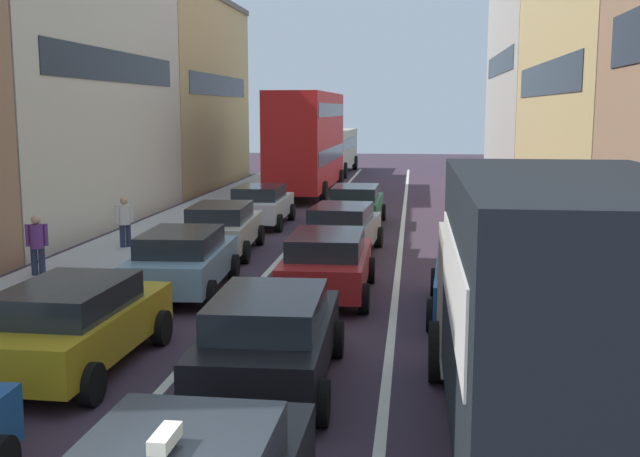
{
  "coord_description": "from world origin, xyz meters",
  "views": [
    {
      "loc": [
        2.06,
        -4.9,
        4.24
      ],
      "look_at": [
        0.0,
        12.0,
        1.6
      ],
      "focal_mm": 43.15,
      "sensor_mm": 36.0,
      "label": 1
    }
  ],
  "objects_px": {
    "hatchback_centre_lane_third": "(327,262)",
    "sedan_right_lane_behind_truck": "(479,277)",
    "sedan_left_lane_third": "(183,260)",
    "sedan_left_lane_fifth": "(260,204)",
    "bus_mid_queue_primary": "(307,138)",
    "removalist_box_truck": "(555,310)",
    "sedan_centre_lane_second": "(270,336)",
    "sedan_centre_lane_fifth": "(356,204)",
    "sedan_left_lane_fourth": "(222,227)",
    "pedestrian_mid_sidewalk": "(37,243)",
    "wagon_left_lane_second": "(74,323)",
    "coupe_centre_lane_fourth": "(342,228)",
    "bus_far_queue_secondary": "(331,148)",
    "pedestrian_near_kerb": "(125,220)"
  },
  "relations": [
    {
      "from": "hatchback_centre_lane_third",
      "to": "sedan_right_lane_behind_truck",
      "type": "relative_size",
      "value": 0.99
    },
    {
      "from": "sedan_left_lane_third",
      "to": "sedan_right_lane_behind_truck",
      "type": "height_order",
      "value": "same"
    },
    {
      "from": "sedan_left_lane_fifth",
      "to": "bus_mid_queue_primary",
      "type": "relative_size",
      "value": 0.41
    },
    {
      "from": "removalist_box_truck",
      "to": "sedan_centre_lane_second",
      "type": "xyz_separation_m",
      "value": [
        -3.78,
        2.41,
        -1.18
      ]
    },
    {
      "from": "sedan_right_lane_behind_truck",
      "to": "sedan_centre_lane_fifth",
      "type": "bearing_deg",
      "value": 18.97
    },
    {
      "from": "hatchback_centre_lane_third",
      "to": "bus_mid_queue_primary",
      "type": "bearing_deg",
      "value": 8.5
    },
    {
      "from": "sedan_left_lane_fourth",
      "to": "sedan_left_lane_fifth",
      "type": "bearing_deg",
      "value": -3.6
    },
    {
      "from": "sedan_centre_lane_second",
      "to": "removalist_box_truck",
      "type": "bearing_deg",
      "value": -124.0
    },
    {
      "from": "sedan_centre_lane_second",
      "to": "hatchback_centre_lane_third",
      "type": "xyz_separation_m",
      "value": [
        0.22,
        5.85,
        0.0
      ]
    },
    {
      "from": "removalist_box_truck",
      "to": "pedestrian_mid_sidewalk",
      "type": "distance_m",
      "value": 14.22
    },
    {
      "from": "wagon_left_lane_second",
      "to": "sedan_centre_lane_fifth",
      "type": "relative_size",
      "value": 1.0
    },
    {
      "from": "coupe_centre_lane_fourth",
      "to": "sedan_left_lane_fifth",
      "type": "relative_size",
      "value": 1.03
    },
    {
      "from": "wagon_left_lane_second",
      "to": "sedan_centre_lane_fifth",
      "type": "height_order",
      "value": "same"
    },
    {
      "from": "hatchback_centre_lane_third",
      "to": "sedan_right_lane_behind_truck",
      "type": "distance_m",
      "value": 3.52
    },
    {
      "from": "sedan_left_lane_fifth",
      "to": "sedan_right_lane_behind_truck",
      "type": "relative_size",
      "value": 0.98
    },
    {
      "from": "hatchback_centre_lane_third",
      "to": "bus_far_queue_secondary",
      "type": "xyz_separation_m",
      "value": [
        -3.54,
        33.55,
        0.96
      ]
    },
    {
      "from": "sedan_centre_lane_second",
      "to": "sedan_right_lane_behind_truck",
      "type": "height_order",
      "value": "same"
    },
    {
      "from": "hatchback_centre_lane_third",
      "to": "bus_mid_queue_primary",
      "type": "relative_size",
      "value": 0.41
    },
    {
      "from": "removalist_box_truck",
      "to": "bus_mid_queue_primary",
      "type": "xyz_separation_m",
      "value": [
        -6.92,
        29.19,
        0.86
      ]
    },
    {
      "from": "sedan_left_lane_third",
      "to": "sedan_left_lane_fourth",
      "type": "bearing_deg",
      "value": 0.5
    },
    {
      "from": "sedan_right_lane_behind_truck",
      "to": "hatchback_centre_lane_third",
      "type": "bearing_deg",
      "value": 73.29
    },
    {
      "from": "sedan_centre_lane_fifth",
      "to": "pedestrian_near_kerb",
      "type": "xyz_separation_m",
      "value": [
        -6.5,
        -5.99,
        0.15
      ]
    },
    {
      "from": "wagon_left_lane_second",
      "to": "hatchback_centre_lane_third",
      "type": "height_order",
      "value": "same"
    },
    {
      "from": "sedan_left_lane_third",
      "to": "bus_far_queue_secondary",
      "type": "relative_size",
      "value": 0.42
    },
    {
      "from": "sedan_left_lane_third",
      "to": "coupe_centre_lane_fourth",
      "type": "distance_m",
      "value": 6.08
    },
    {
      "from": "removalist_box_truck",
      "to": "sedan_left_lane_fourth",
      "type": "bearing_deg",
      "value": 28.9
    },
    {
      "from": "sedan_left_lane_fifth",
      "to": "coupe_centre_lane_fourth",
      "type": "bearing_deg",
      "value": -147.06
    },
    {
      "from": "sedan_left_lane_fourth",
      "to": "sedan_left_lane_fifth",
      "type": "xyz_separation_m",
      "value": [
        0.04,
        5.62,
        0.0
      ]
    },
    {
      "from": "wagon_left_lane_second",
      "to": "hatchback_centre_lane_third",
      "type": "bearing_deg",
      "value": -31.31
    },
    {
      "from": "removalist_box_truck",
      "to": "sedan_left_lane_fifth",
      "type": "xyz_separation_m",
      "value": [
        -7.21,
        18.77,
        -1.18
      ]
    },
    {
      "from": "sedan_right_lane_behind_truck",
      "to": "pedestrian_mid_sidewalk",
      "type": "relative_size",
      "value": 2.64
    },
    {
      "from": "coupe_centre_lane_fourth",
      "to": "pedestrian_mid_sidewalk",
      "type": "relative_size",
      "value": 2.66
    },
    {
      "from": "wagon_left_lane_second",
      "to": "bus_far_queue_secondary",
      "type": "bearing_deg",
      "value": 1.39
    },
    {
      "from": "removalist_box_truck",
      "to": "pedestrian_near_kerb",
      "type": "xyz_separation_m",
      "value": [
        -10.23,
        13.15,
        -1.03
      ]
    },
    {
      "from": "bus_far_queue_secondary",
      "to": "pedestrian_mid_sidewalk",
      "type": "distance_m",
      "value": 32.99
    },
    {
      "from": "sedan_centre_lane_second",
      "to": "sedan_right_lane_behind_truck",
      "type": "relative_size",
      "value": 0.99
    },
    {
      "from": "hatchback_centre_lane_third",
      "to": "bus_mid_queue_primary",
      "type": "distance_m",
      "value": 21.29
    },
    {
      "from": "hatchback_centre_lane_third",
      "to": "bus_mid_queue_primary",
      "type": "height_order",
      "value": "bus_mid_queue_primary"
    },
    {
      "from": "hatchback_centre_lane_third",
      "to": "bus_far_queue_secondary",
      "type": "height_order",
      "value": "bus_far_queue_secondary"
    },
    {
      "from": "sedan_centre_lane_second",
      "to": "hatchback_centre_lane_third",
      "type": "bearing_deg",
      "value": -3.65
    },
    {
      "from": "pedestrian_near_kerb",
      "to": "bus_far_queue_secondary",
      "type": "bearing_deg",
      "value": 136.81
    },
    {
      "from": "sedan_left_lane_fourth",
      "to": "sedan_centre_lane_second",
      "type": "bearing_deg",
      "value": -165.27
    },
    {
      "from": "removalist_box_truck",
      "to": "sedan_centre_lane_fifth",
      "type": "bearing_deg",
      "value": 11.05
    },
    {
      "from": "bus_far_queue_secondary",
      "to": "wagon_left_lane_second",
      "type": "bearing_deg",
      "value": -178.91
    },
    {
      "from": "sedan_centre_lane_second",
      "to": "wagon_left_lane_second",
      "type": "height_order",
      "value": "same"
    },
    {
      "from": "coupe_centre_lane_fourth",
      "to": "sedan_left_lane_fifth",
      "type": "xyz_separation_m",
      "value": [
        -3.52,
        5.43,
        0.0
      ]
    },
    {
      "from": "sedan_centre_lane_second",
      "to": "bus_far_queue_secondary",
      "type": "xyz_separation_m",
      "value": [
        -3.32,
        39.4,
        0.96
      ]
    },
    {
      "from": "sedan_left_lane_third",
      "to": "coupe_centre_lane_fourth",
      "type": "bearing_deg",
      "value": -35.38
    },
    {
      "from": "coupe_centre_lane_fourth",
      "to": "sedan_centre_lane_fifth",
      "type": "xyz_separation_m",
      "value": [
        -0.04,
        5.81,
        0.0
      ]
    },
    {
      "from": "sedan_left_lane_fifth",
      "to": "pedestrian_mid_sidewalk",
      "type": "xyz_separation_m",
      "value": [
        -3.71,
        -9.71,
        0.15
      ]
    }
  ]
}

